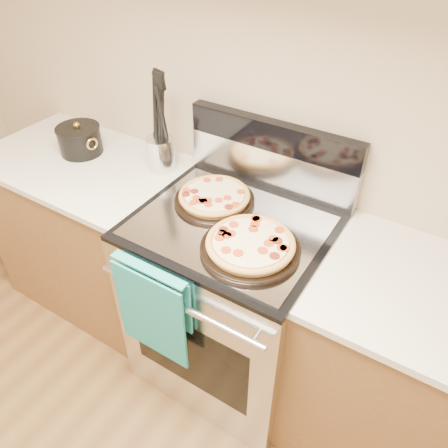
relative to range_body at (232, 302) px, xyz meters
The scene contains 16 objects.
wall_back 0.97m from the range_body, 90.00° to the left, with size 4.00×4.00×0.00m, color tan.
range_body is the anchor object (origin of this frame).
oven_window 0.34m from the range_body, 90.00° to the right, with size 0.56×0.01×0.40m, color black.
cooktop 0.46m from the range_body, ahead, with size 0.76×0.68×0.02m, color black.
backsplash_lower 0.64m from the range_body, 90.00° to the left, with size 0.76×0.06×0.18m, color silver.
backsplash_upper 0.77m from the range_body, 90.00° to the left, with size 0.76×0.06×0.12m, color black.
oven_handle 0.51m from the range_body, 90.00° to the right, with size 0.03×0.03×0.70m, color silver.
dish_towel 0.47m from the range_body, 107.74° to the right, with size 0.32×0.05×0.42m, color teal, non-canonical shape.
foil_sheet 0.47m from the range_body, 90.00° to the right, with size 0.70×0.55×0.01m, color gray.
cabinet_left 0.88m from the range_body, behind, with size 1.00×0.62×0.88m, color brown.
countertop_left 0.99m from the range_body, behind, with size 1.02×0.64×0.03m, color beige.
cabinet_right 0.88m from the range_body, ahead, with size 1.00×0.62×0.88m, color brown.
pepperoni_pizza_back 0.52m from the range_body, 152.10° to the left, with size 0.33×0.33×0.04m, color #BF893A, non-canonical shape.
pepperoni_pizza_front 0.53m from the range_body, 38.93° to the right, with size 0.36×0.36×0.05m, color #BF893A, non-canonical shape.
utensil_crock 0.75m from the range_body, 160.01° to the left, with size 0.13×0.13×0.16m, color silver.
saucepan 1.07m from the range_body, behind, with size 0.20×0.20×0.12m, color black.
Camera 1 is at (0.68, 0.49, 1.98)m, focal length 35.00 mm.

